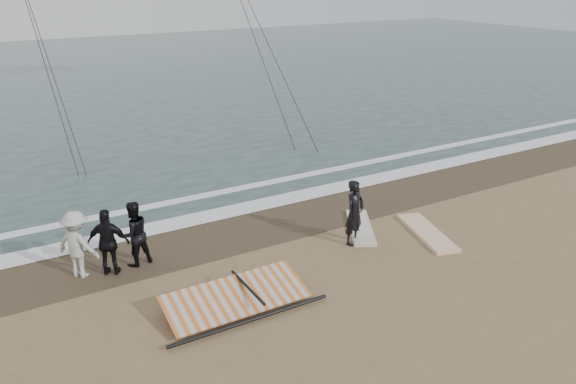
# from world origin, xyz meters

# --- Properties ---
(ground) EXTENTS (120.00, 120.00, 0.00)m
(ground) POSITION_xyz_m (0.00, 0.00, 0.00)
(ground) COLOR #8C704C
(ground) RESTS_ON ground
(sea) EXTENTS (120.00, 54.00, 0.02)m
(sea) POSITION_xyz_m (0.00, 33.00, 0.01)
(sea) COLOR #233838
(sea) RESTS_ON ground
(wet_sand) EXTENTS (120.00, 2.80, 0.01)m
(wet_sand) POSITION_xyz_m (0.00, 4.50, 0.01)
(wet_sand) COLOR #4C3D2B
(wet_sand) RESTS_ON ground
(foam_near) EXTENTS (120.00, 0.90, 0.01)m
(foam_near) POSITION_xyz_m (0.00, 5.90, 0.03)
(foam_near) COLOR white
(foam_near) RESTS_ON sea
(foam_far) EXTENTS (120.00, 0.45, 0.01)m
(foam_far) POSITION_xyz_m (0.00, 7.60, 0.03)
(foam_far) COLOR white
(foam_far) RESTS_ON sea
(man_main) EXTENTS (0.81, 0.66, 1.91)m
(man_main) POSITION_xyz_m (1.12, 2.10, 0.96)
(man_main) COLOR black
(man_main) RESTS_ON ground
(board_white) EXTENTS (1.44, 2.73, 0.11)m
(board_white) POSITION_xyz_m (3.36, 1.45, 0.05)
(board_white) COLOR white
(board_white) RESTS_ON ground
(board_cream) EXTENTS (1.78, 2.43, 0.10)m
(board_cream) POSITION_xyz_m (1.87, 2.75, 0.05)
(board_cream) COLOR silver
(board_cream) RESTS_ON ground
(trio_cluster) EXTENTS (2.52, 1.40, 1.81)m
(trio_cluster) POSITION_xyz_m (-5.40, 4.00, 0.90)
(trio_cluster) COLOR black
(trio_cluster) RESTS_ON ground
(sail_rig) EXTENTS (3.91, 1.72, 0.49)m
(sail_rig) POSITION_xyz_m (-3.28, 0.93, 0.19)
(sail_rig) COLOR black
(sail_rig) RESTS_ON ground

